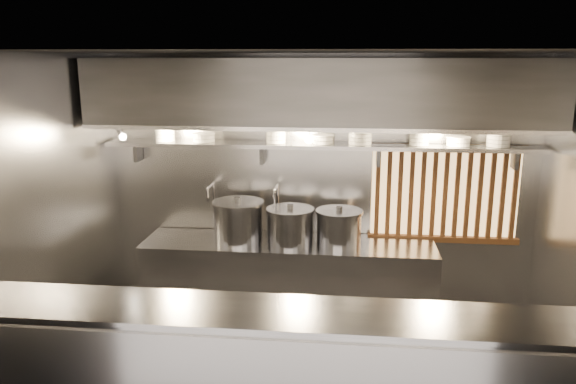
% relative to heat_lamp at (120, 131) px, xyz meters
% --- Properties ---
extents(floor, '(4.50, 4.50, 0.00)m').
position_rel_heat_lamp_xyz_m(floor, '(1.90, -0.85, -2.07)').
color(floor, black).
rests_on(floor, ground).
extents(ceiling, '(4.50, 4.50, 0.00)m').
position_rel_heat_lamp_xyz_m(ceiling, '(1.90, -0.85, 0.73)').
color(ceiling, black).
rests_on(ceiling, wall_back).
extents(wall_back, '(4.50, 0.00, 4.50)m').
position_rel_heat_lamp_xyz_m(wall_back, '(1.90, 0.65, -0.67)').
color(wall_back, gray).
rests_on(wall_back, floor).
extents(wall_left, '(0.00, 3.00, 3.00)m').
position_rel_heat_lamp_xyz_m(wall_left, '(-0.35, -0.85, -0.67)').
color(wall_left, gray).
rests_on(wall_left, floor).
extents(cooking_bench, '(3.00, 0.70, 0.90)m').
position_rel_heat_lamp_xyz_m(cooking_bench, '(1.60, 0.28, -1.62)').
color(cooking_bench, gray).
rests_on(cooking_bench, floor).
extents(bowl_shelf, '(4.40, 0.34, 0.04)m').
position_rel_heat_lamp_xyz_m(bowl_shelf, '(1.90, 0.47, -0.19)').
color(bowl_shelf, gray).
rests_on(bowl_shelf, wall_back).
extents(exhaust_hood, '(4.40, 0.81, 0.65)m').
position_rel_heat_lamp_xyz_m(exhaust_hood, '(1.90, 0.25, 0.36)').
color(exhaust_hood, '#2D2D30').
rests_on(exhaust_hood, ceiling).
extents(wood_screen, '(1.56, 0.09, 1.04)m').
position_rel_heat_lamp_xyz_m(wood_screen, '(3.20, 0.60, -0.69)').
color(wood_screen, '#F0B86C').
rests_on(wood_screen, wall_back).
extents(faucet_left, '(0.04, 0.30, 0.50)m').
position_rel_heat_lamp_xyz_m(faucet_left, '(0.75, 0.52, -0.76)').
color(faucet_left, silver).
rests_on(faucet_left, wall_back).
extents(faucet_right, '(0.04, 0.30, 0.50)m').
position_rel_heat_lamp_xyz_m(faucet_right, '(1.45, 0.52, -0.76)').
color(faucet_right, silver).
rests_on(faucet_right, wall_back).
extents(heat_lamp, '(0.25, 0.35, 0.20)m').
position_rel_heat_lamp_xyz_m(heat_lamp, '(0.00, 0.00, 0.00)').
color(heat_lamp, gray).
rests_on(heat_lamp, exhaust_hood).
extents(pendant_bulb, '(0.09, 0.09, 0.19)m').
position_rel_heat_lamp_xyz_m(pendant_bulb, '(1.80, 0.35, -0.11)').
color(pendant_bulb, '#2D2D30').
rests_on(pendant_bulb, exhaust_hood).
extents(stock_pot_left, '(0.56, 0.56, 0.47)m').
position_rel_heat_lamp_xyz_m(stock_pot_left, '(1.08, 0.26, -0.95)').
color(stock_pot_left, gray).
rests_on(stock_pot_left, cooking_bench).
extents(stock_pot_mid, '(0.57, 0.57, 0.39)m').
position_rel_heat_lamp_xyz_m(stock_pot_mid, '(2.12, 0.29, -0.99)').
color(stock_pot_mid, gray).
rests_on(stock_pot_mid, cooking_bench).
extents(stock_pot_right, '(0.64, 0.64, 0.41)m').
position_rel_heat_lamp_xyz_m(stock_pot_right, '(1.62, 0.23, -0.98)').
color(stock_pot_right, gray).
rests_on(stock_pot_right, cooking_bench).
extents(bowl_stack_0, '(0.21, 0.21, 0.13)m').
position_rel_heat_lamp_xyz_m(bowl_stack_0, '(0.28, 0.47, -0.10)').
color(bowl_stack_0, silver).
rests_on(bowl_stack_0, bowl_shelf).
extents(bowl_stack_1, '(0.24, 0.24, 0.09)m').
position_rel_heat_lamp_xyz_m(bowl_stack_1, '(0.70, 0.47, -0.12)').
color(bowl_stack_1, silver).
rests_on(bowl_stack_1, bowl_shelf).
extents(bowl_stack_2, '(0.21, 0.21, 0.13)m').
position_rel_heat_lamp_xyz_m(bowl_stack_2, '(1.45, 0.47, -0.10)').
color(bowl_stack_2, silver).
rests_on(bowl_stack_2, bowl_shelf).
extents(bowl_stack_3, '(0.23, 0.23, 0.09)m').
position_rel_heat_lamp_xyz_m(bowl_stack_3, '(1.94, 0.47, -0.12)').
color(bowl_stack_3, silver).
rests_on(bowl_stack_3, bowl_shelf).
extents(bowl_stack_4, '(0.25, 0.25, 0.17)m').
position_rel_heat_lamp_xyz_m(bowl_stack_4, '(2.31, 0.47, -0.08)').
color(bowl_stack_4, silver).
rests_on(bowl_stack_4, bowl_shelf).
extents(bowl_stack_5, '(0.21, 0.21, 0.17)m').
position_rel_heat_lamp_xyz_m(bowl_stack_5, '(2.89, 0.47, -0.08)').
color(bowl_stack_5, silver).
rests_on(bowl_stack_5, bowl_shelf).
extents(bowl_stack_6, '(0.24, 0.24, 0.09)m').
position_rel_heat_lamp_xyz_m(bowl_stack_6, '(3.27, 0.47, -0.12)').
color(bowl_stack_6, silver).
rests_on(bowl_stack_6, bowl_shelf).
extents(bowl_stack_7, '(0.24, 0.24, 0.17)m').
position_rel_heat_lamp_xyz_m(bowl_stack_7, '(3.65, 0.47, -0.08)').
color(bowl_stack_7, silver).
rests_on(bowl_stack_7, bowl_shelf).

